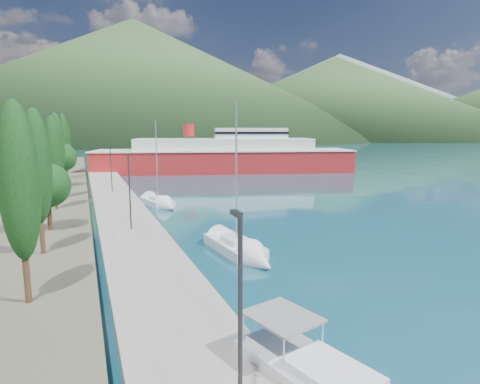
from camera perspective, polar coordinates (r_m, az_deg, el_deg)
name	(u,v)px	position (r m, az deg, el deg)	size (l,w,h in m)	color
ground	(123,156)	(138.27, -16.35, 4.90)	(1400.00, 1400.00, 0.00)	navy
quay	(120,209)	(44.37, -16.74, -2.38)	(5.00, 88.00, 0.80)	gray
hills_far	(181,85)	(657.42, -8.35, 14.80)	(1480.00, 900.00, 180.00)	slate
hills_near	(199,88)	(407.27, -5.81, 14.55)	(1010.00, 520.00, 115.00)	#315129
tree_row	(57,156)	(50.79, -24.61, 4.73)	(4.07, 62.03, 10.61)	#47301E
lamp_posts	(131,190)	(32.33, -15.26, 0.21)	(0.15, 46.13, 6.06)	#2D2D33
sailboat_near	(247,254)	(27.90, 0.96, -8.79)	(3.19, 8.34, 11.70)	silver
sailboat_mid	(163,204)	(46.64, -10.90, -1.75)	(3.87, 7.59, 10.67)	silver
ferry	(225,157)	(83.46, -2.10, 5.04)	(53.63, 24.28, 10.43)	#A71E1E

